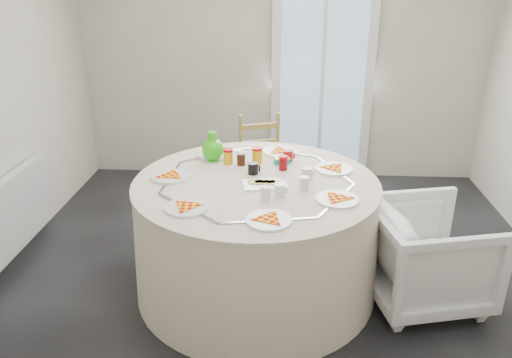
# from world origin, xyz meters

# --- Properties ---
(floor) EXTENTS (4.00, 4.00, 0.00)m
(floor) POSITION_xyz_m (0.00, 0.00, 0.00)
(floor) COLOR black
(floor) RESTS_ON ground
(wall_back) EXTENTS (4.00, 0.02, 2.60)m
(wall_back) POSITION_xyz_m (0.00, 2.00, 1.30)
(wall_back) COLOR #BCB5A3
(wall_back) RESTS_ON floor
(glass_door) EXTENTS (1.00, 0.08, 2.10)m
(glass_door) POSITION_xyz_m (0.40, 1.95, 1.05)
(glass_door) COLOR silver
(glass_door) RESTS_ON floor
(radiator) EXTENTS (0.07, 1.00, 0.55)m
(radiator) POSITION_xyz_m (-1.94, 0.20, 0.38)
(radiator) COLOR silver
(radiator) RESTS_ON floor
(table) EXTENTS (1.63, 1.63, 0.82)m
(table) POSITION_xyz_m (-0.13, -0.07, 0.38)
(table) COLOR beige
(table) RESTS_ON floor
(wooden_chair) EXTENTS (0.49, 0.47, 0.88)m
(wooden_chair) POSITION_xyz_m (-0.13, 1.06, 0.47)
(wooden_chair) COLOR #A07F42
(wooden_chair) RESTS_ON floor
(armchair) EXTENTS (0.81, 0.84, 0.73)m
(armchair) POSITION_xyz_m (0.97, -0.16, 0.39)
(armchair) COLOR white
(armchair) RESTS_ON floor
(place_settings) EXTENTS (1.52, 1.52, 0.03)m
(place_settings) POSITION_xyz_m (-0.13, -0.07, 0.77)
(place_settings) COLOR white
(place_settings) RESTS_ON table
(jar_cluster) EXTENTS (0.48, 0.33, 0.13)m
(jar_cluster) POSITION_xyz_m (-0.16, 0.18, 0.82)
(jar_cluster) COLOR brown
(jar_cluster) RESTS_ON table
(butter_tub) EXTENTS (0.13, 0.10, 0.04)m
(butter_tub) POSITION_xyz_m (0.03, 0.26, 0.79)
(butter_tub) COLOR #069795
(butter_tub) RESTS_ON table
(green_pitcher) EXTENTS (0.17, 0.17, 0.20)m
(green_pitcher) POSITION_xyz_m (-0.46, 0.29, 0.87)
(green_pitcher) COLOR #2FC413
(green_pitcher) RESTS_ON table
(cheese_platter) EXTENTS (0.30, 0.22, 0.04)m
(cheese_platter) POSITION_xyz_m (-0.07, -0.14, 0.77)
(cheese_platter) COLOR silver
(cheese_platter) RESTS_ON table
(mugs_glasses) EXTENTS (0.58, 0.58, 0.09)m
(mugs_glasses) POSITION_xyz_m (0.02, -0.07, 0.81)
(mugs_glasses) COLOR #ADADAD
(mugs_glasses) RESTS_ON table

